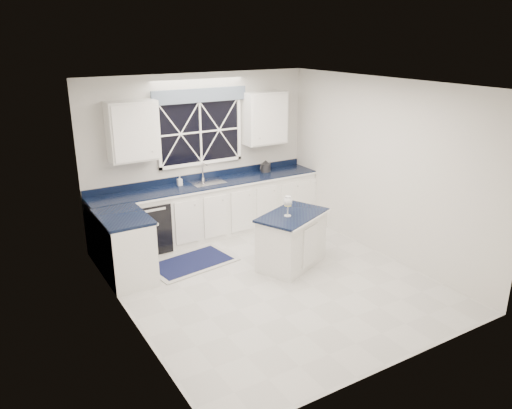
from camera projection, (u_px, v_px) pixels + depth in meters
ground at (271, 280)px, 7.02m from camera, size 4.50×4.50×0.00m
back_wall at (200, 155)px, 8.40m from camera, size 4.00×0.10×2.70m
base_cabinets at (196, 217)px, 8.15m from camera, size 3.99×1.60×0.90m
countertop at (209, 184)px, 8.30m from camera, size 3.98×0.64×0.04m
dishwasher at (147, 225)px, 7.92m from camera, size 0.60×0.58×0.82m
window at (200, 127)px, 8.20m from camera, size 1.65×0.09×1.26m
upper_cabinets at (203, 124)px, 8.08m from camera, size 3.10×0.34×0.90m
faucet at (203, 171)px, 8.39m from camera, size 0.05×0.20×0.30m
island at (292, 240)px, 7.37m from camera, size 1.26×1.04×0.81m
rug at (191, 262)px, 7.54m from camera, size 1.38×0.96×0.02m
kettle at (265, 166)px, 8.92m from camera, size 0.29×0.23×0.21m
wine_glass at (288, 202)px, 7.09m from camera, size 0.13×0.13×0.30m
soap_bottle at (180, 181)px, 8.12m from camera, size 0.07×0.08×0.16m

